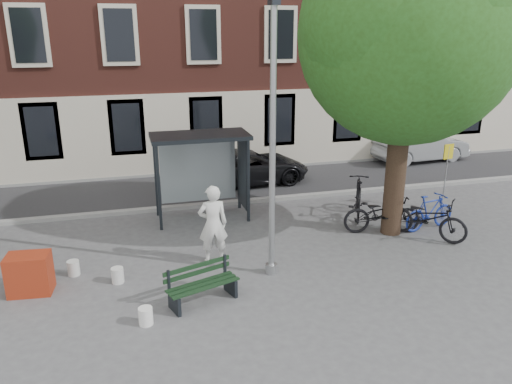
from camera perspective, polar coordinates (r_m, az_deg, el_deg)
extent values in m
plane|color=#4C4C4F|center=(12.04, 1.75, -9.23)|extent=(90.00, 90.00, 0.00)
cube|color=#28282B|center=(18.36, -4.53, 0.61)|extent=(40.00, 4.00, 0.01)
cube|color=gray|center=(16.48, -3.24, -1.25)|extent=(40.00, 0.25, 0.12)
cube|color=gray|center=(20.23, -5.58, 2.42)|extent=(40.00, 0.25, 0.12)
cylinder|color=#9EA0A3|center=(10.98, 1.90, 4.79)|extent=(0.14, 0.14, 6.00)
cylinder|color=#9EA0A3|center=(11.99, 1.75, -8.72)|extent=(0.28, 0.28, 0.24)
cube|color=#1E2328|center=(10.69, 2.08, 20.89)|extent=(0.18, 0.35, 0.12)
cylinder|color=black|center=(14.24, 15.65, 1.86)|extent=(0.56, 0.56, 3.40)
sphere|color=#264D17|center=(13.71, 17.01, 16.86)|extent=(5.60, 5.60, 5.60)
sphere|color=#264D17|center=(14.53, 19.54, 18.64)|extent=(3.92, 3.92, 3.92)
sphere|color=#264D17|center=(13.05, 14.70, 18.33)|extent=(4.20, 4.20, 4.20)
sphere|color=#264D17|center=(13.06, 20.22, 19.16)|extent=(3.64, 3.64, 3.64)
cube|color=#1E2328|center=(14.31, -11.04, 0.40)|extent=(0.08, 0.08, 2.50)
cube|color=#1E2328|center=(14.69, -0.89, 1.21)|extent=(0.08, 0.08, 2.50)
cube|color=#1E2328|center=(15.45, -11.38, 1.72)|extent=(0.08, 0.08, 2.50)
cube|color=#1E2328|center=(15.80, -1.95, 2.44)|extent=(0.08, 0.08, 2.50)
cube|color=#1E2328|center=(14.68, -6.45, 6.37)|extent=(2.85, 1.45, 0.12)
cube|color=#8C999E|center=(15.54, -6.63, 2.53)|extent=(2.34, 0.04, 2.00)
cube|color=#1E2328|center=(15.21, -1.44, 2.30)|extent=(0.12, 1.14, 2.12)
cube|color=#D84C19|center=(15.22, -1.19, 2.32)|extent=(0.02, 0.90, 1.62)
imported|color=white|center=(12.26, -4.95, -3.68)|extent=(0.74, 0.50, 1.98)
cube|color=#1E2328|center=(10.58, -9.30, -12.43)|extent=(0.23, 0.49, 0.40)
cube|color=#1E2328|center=(11.11, -2.93, -10.61)|extent=(0.23, 0.49, 0.40)
cube|color=black|center=(10.59, -5.65, -10.86)|extent=(1.51, 0.60, 0.04)
cube|color=black|center=(10.72, -6.07, -10.50)|extent=(1.51, 0.60, 0.04)
cube|color=black|center=(10.85, -6.47, -10.15)|extent=(1.51, 0.60, 0.04)
cube|color=black|center=(10.83, -6.73, -9.13)|extent=(1.49, 0.54, 0.09)
cube|color=black|center=(10.76, -6.76, -8.37)|extent=(1.49, 0.54, 0.09)
imported|color=black|center=(14.52, 14.22, -2.40)|extent=(2.29, 1.21, 1.14)
imported|color=navy|center=(15.17, 19.25, -2.16)|extent=(1.82, 0.83, 1.05)
imported|color=black|center=(14.52, 18.92, -2.81)|extent=(2.03, 2.17, 1.16)
imported|color=black|center=(15.57, 11.62, -0.58)|extent=(1.41, 2.14, 1.25)
imported|color=black|center=(18.64, -0.87, 2.94)|extent=(4.68, 2.44, 1.26)
imported|color=#93969A|center=(22.90, 18.33, 5.08)|extent=(4.32, 1.84, 1.38)
cube|color=maroon|center=(12.08, -24.47, -8.52)|extent=(0.95, 0.69, 0.90)
cylinder|color=white|center=(10.31, -12.49, -13.68)|extent=(0.34, 0.34, 0.36)
cylinder|color=silver|center=(12.63, -20.13, -8.15)|extent=(0.35, 0.35, 0.36)
cylinder|color=silver|center=(11.98, -15.54, -9.15)|extent=(0.29, 0.29, 0.36)
cylinder|color=#9EA0A3|center=(16.95, 20.82, 1.54)|extent=(0.04, 0.04, 2.05)
cube|color=yellow|center=(16.74, 21.15, 4.33)|extent=(0.37, 0.09, 0.48)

